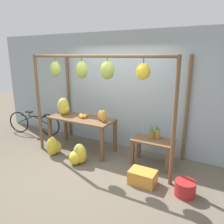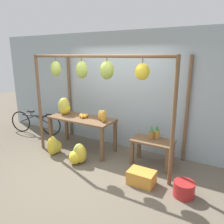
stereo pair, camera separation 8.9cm
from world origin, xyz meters
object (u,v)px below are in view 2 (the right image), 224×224
Objects in this scene: banana_pile_on_table at (64,107)px; orange_pile at (83,116)px; pineapple_cluster at (155,133)px; banana_pile_ground_left at (54,146)px; banana_pile_ground_right at (79,155)px; fruit_crate_white at (141,177)px; parked_bicycle at (35,122)px; papaya_pile at (102,116)px; blue_bucket at (184,189)px.

orange_pile is at bearing -1.57° from banana_pile_on_table.
banana_pile_ground_left is at bearing -160.28° from pineapple_cluster.
banana_pile_ground_right is at bearing -148.68° from pineapple_cluster.
parked_bicycle is at bearing 166.90° from fruit_crate_white.
fruit_crate_white is at bearing -13.10° from parked_bicycle.
banana_pile_ground_right is 0.99m from papaya_pile.
banana_pile_on_table is at bearing 163.63° from fruit_crate_white.
parked_bicycle is (-4.46, 0.85, 0.21)m from blue_bucket.
banana_pile_on_table is 0.26× the size of parked_bicycle.
fruit_crate_white is (2.25, -0.11, -0.08)m from banana_pile_ground_left.
fruit_crate_white is (2.41, -0.71, -0.88)m from banana_pile_on_table.
papaya_pile is (1.16, -0.05, -0.06)m from banana_pile_on_table.
banana_pile_ground_right is 1.33× the size of blue_bucket.
fruit_crate_white is 0.74m from blue_bucket.
banana_pile_on_table is 0.89× the size of fruit_crate_white.
parked_bicycle is at bearing 169.23° from blue_bucket.
banana_pile_ground_right is at bearing -62.49° from orange_pile.
pineapple_cluster is 2.34m from banana_pile_ground_left.
fruit_crate_white is (0.09, -0.88, -0.55)m from pineapple_cluster.
banana_pile_on_table is at bearing 167.64° from blue_bucket.
banana_pile_on_table reaches higher than pineapple_cluster.
fruit_crate_white is 1.63m from papaya_pile.
blue_bucket is at bearing -10.77° from parked_bicycle.
banana_pile_ground_right is (0.34, -0.64, -0.65)m from orange_pile.
parked_bicycle is 5.52× the size of papaya_pile.
pineapple_cluster is (2.32, 0.18, -0.32)m from banana_pile_on_table.
parked_bicycle is (-3.63, -0.02, -0.34)m from pineapple_cluster.
fruit_crate_white is at bearing -20.95° from orange_pile.
banana_pile_ground_left is 1.27× the size of blue_bucket.
orange_pile reaches higher than fruit_crate_white.
orange_pile is at bearing 176.59° from papaya_pile.
blue_bucket is (0.74, 0.02, 0.00)m from fruit_crate_white.
parked_bicycle is at bearing -179.71° from pineapple_cluster.
orange_pile is 0.54× the size of banana_pile_ground_left.
banana_pile_ground_left is at bearing 175.32° from banana_pile_ground_right.
orange_pile is 0.81× the size of papaya_pile.
banana_pile_ground_left is 0.95× the size of banana_pile_ground_right.
orange_pile is 0.50× the size of fruit_crate_white.
banana_pile_ground_left is 0.27× the size of parked_bicycle.
blue_bucket is (2.99, -0.09, -0.07)m from banana_pile_ground_left.
pineapple_cluster reaches higher than fruit_crate_white.
fruit_crate_white is 3.83m from parked_bicycle.
blue_bucket is 0.21× the size of parked_bicycle.
parked_bicycle is at bearing 152.82° from banana_pile_ground_left.
blue_bucket is at bearing -1.79° from banana_pile_ground_left.
blue_bucket is at bearing -12.36° from banana_pile_on_table.
papaya_pile reaches higher than parked_bicycle.
banana_pile_ground_left reaches higher than blue_bucket.
pineapple_cluster is 0.18× the size of parked_bicycle.
blue_bucket is at bearing -46.10° from pineapple_cluster.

